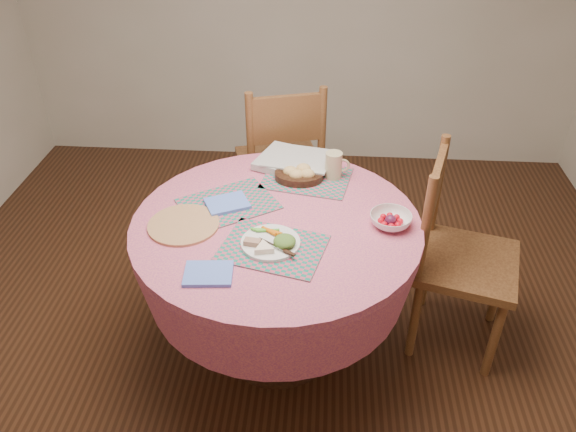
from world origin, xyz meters
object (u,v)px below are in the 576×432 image
at_px(fruit_bowl, 391,220).
at_px(chair_back, 282,161).
at_px(chair_right, 456,252).
at_px(dinner_plate, 272,242).
at_px(latte_mug, 334,165).
at_px(dining_table, 277,257).
at_px(wicker_trivet, 184,225).
at_px(bread_bowl, 299,174).

bearing_deg(fruit_bowl, chair_back, 120.48).
distance_m(chair_right, dinner_plate, 0.91).
bearing_deg(latte_mug, chair_back, 119.02).
bearing_deg(chair_right, dinner_plate, 126.83).
height_order(chair_back, fruit_bowl, chair_back).
bearing_deg(dining_table, wicker_trivet, -171.06).
relative_size(bread_bowl, latte_mug, 1.81).
height_order(dinner_plate, latte_mug, latte_mug).
distance_m(chair_back, latte_mug, 0.67).
xyz_separation_m(chair_right, bread_bowl, (-0.74, 0.21, 0.26)).
bearing_deg(dinner_plate, dining_table, 90.14).
bearing_deg(dining_table, chair_right, 9.53).
bearing_deg(bread_bowl, dining_table, -102.61).
xyz_separation_m(dining_table, bread_bowl, (0.08, 0.35, 0.23)).
distance_m(chair_back, dinner_plate, 1.11).
xyz_separation_m(chair_back, dinner_plate, (0.05, -1.08, 0.24)).
xyz_separation_m(bread_bowl, latte_mug, (0.16, 0.04, 0.03)).
height_order(wicker_trivet, dinner_plate, dinner_plate).
relative_size(chair_back, dinner_plate, 4.32).
relative_size(chair_back, latte_mug, 8.10).
bearing_deg(fruit_bowl, dinner_plate, -159.48).
xyz_separation_m(chair_back, latte_mug, (0.29, -0.53, 0.28)).
distance_m(chair_right, chair_back, 1.16).
xyz_separation_m(chair_right, fruit_bowl, (-0.34, -0.13, 0.25)).
bearing_deg(wicker_trivet, chair_back, 71.10).
distance_m(latte_mug, fruit_bowl, 0.45).
bearing_deg(latte_mug, chair_right, -22.98).
xyz_separation_m(chair_right, wicker_trivet, (-1.20, -0.20, 0.23)).
height_order(bread_bowl, fruit_bowl, bread_bowl).
relative_size(bread_bowl, fruit_bowl, 1.02).
bearing_deg(bread_bowl, wicker_trivet, -138.72).
bearing_deg(dinner_plate, chair_back, 92.82).
height_order(wicker_trivet, bread_bowl, bread_bowl).
bearing_deg(bread_bowl, latte_mug, 12.16).
relative_size(latte_mug, fruit_bowl, 0.56).
distance_m(bread_bowl, latte_mug, 0.17).
bearing_deg(dining_table, latte_mug, 57.69).
bearing_deg(latte_mug, wicker_trivet, -144.82).
xyz_separation_m(dinner_plate, bread_bowl, (0.08, 0.52, 0.01)).
distance_m(dining_table, wicker_trivet, 0.44).
bearing_deg(chair_right, dining_table, 115.45).
distance_m(dining_table, fruit_bowl, 0.53).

